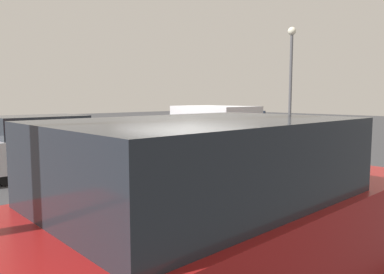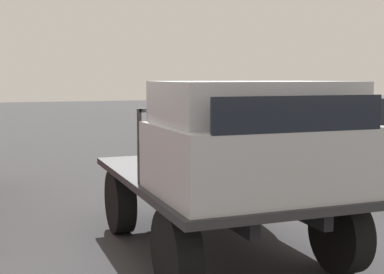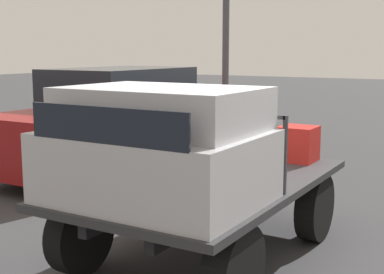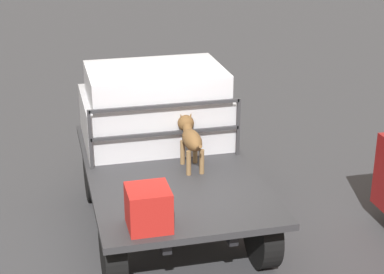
{
  "view_description": "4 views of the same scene",
  "coord_description": "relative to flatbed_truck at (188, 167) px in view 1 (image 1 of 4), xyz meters",
  "views": [
    {
      "loc": [
        -5.49,
        -6.05,
        2.15
      ],
      "look_at": [
        -0.12,
        -0.27,
        1.31
      ],
      "focal_mm": 35.0,
      "sensor_mm": 36.0,
      "label": 1
    },
    {
      "loc": [
        5.52,
        -2.41,
        1.99
      ],
      "look_at": [
        -0.12,
        -0.27,
        1.31
      ],
      "focal_mm": 50.0,
      "sensor_mm": 36.0,
      "label": 2
    },
    {
      "loc": [
        5.05,
        2.82,
        2.29
      ],
      "look_at": [
        -0.12,
        -0.27,
        1.31
      ],
      "focal_mm": 50.0,
      "sensor_mm": 36.0,
      "label": 3
    },
    {
      "loc": [
        -7.33,
        1.48,
        4.27
      ],
      "look_at": [
        -0.12,
        -0.27,
        1.31
      ],
      "focal_mm": 60.0,
      "sensor_mm": 36.0,
      "label": 4
    }
  ],
  "objects": [
    {
      "name": "ground_plane",
      "position": [
        0.0,
        0.0,
        -0.63
      ],
      "size": [
        80.0,
        80.0,
        0.0
      ],
      "primitive_type": "plane",
      "color": "#38383A"
    },
    {
      "name": "flatbed_truck",
      "position": [
        0.0,
        0.0,
        0.0
      ],
      "size": [
        3.55,
        2.09,
        0.88
      ],
      "color": "black",
      "rests_on": "ground"
    },
    {
      "name": "truck_cab",
      "position": [
        0.95,
        0.0,
        0.76
      ],
      "size": [
        1.48,
        1.97,
        1.07
      ],
      "color": "#B7B7BC",
      "rests_on": "flatbed_truck"
    },
    {
      "name": "truck_headboard",
      "position": [
        0.18,
        0.0,
        0.78
      ],
      "size": [
        0.04,
        1.97,
        0.79
      ],
      "color": "#2D2D30",
      "rests_on": "flatbed_truck"
    },
    {
      "name": "dog",
      "position": [
        -0.02,
        -0.27,
        0.65
      ],
      "size": [
        0.93,
        0.23,
        0.64
      ],
      "rotation": [
        0.0,
        0.0,
        0.26
      ],
      "color": "brown",
      "rests_on": "flatbed_truck"
    },
    {
      "name": "cargo_crate",
      "position": [
        -1.45,
        0.52,
        0.48
      ],
      "size": [
        0.45,
        0.45,
        0.45
      ],
      "color": "#AD1E19",
      "rests_on": "flatbed_truck"
    },
    {
      "name": "parked_sedan",
      "position": [
        -1.41,
        4.43,
        0.2
      ],
      "size": [
        4.2,
        1.89,
        1.65
      ],
      "rotation": [
        0.0,
        0.0,
        0.01
      ],
      "color": "black",
      "rests_on": "ground"
    },
    {
      "name": "parked_pickup_far",
      "position": [
        -2.96,
        -3.7,
        0.33
      ],
      "size": [
        5.05,
        2.01,
        1.96
      ],
      "rotation": [
        0.0,
        0.0,
        -0.18
      ],
      "color": "black",
      "rests_on": "ground"
    },
    {
      "name": "light_pole_far",
      "position": [
        12.51,
        5.4,
        3.26
      ],
      "size": [
        0.44,
        0.44,
        5.93
      ],
      "color": "#4C4C51",
      "rests_on": "ground"
    }
  ]
}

